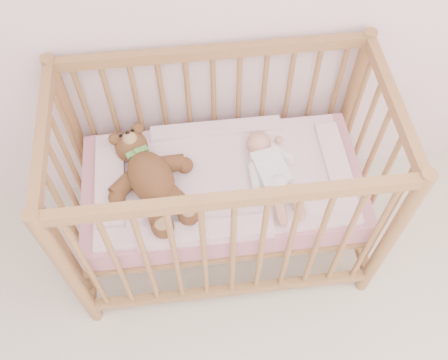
{
  "coord_description": "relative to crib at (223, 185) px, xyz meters",
  "views": [
    {
      "loc": [
        -0.21,
        0.42,
        2.36
      ],
      "look_at": [
        -0.08,
        1.55,
        0.62
      ],
      "focal_mm": 40.0,
      "sensor_mm": 36.0,
      "label": 1
    }
  ],
  "objects": [
    {
      "name": "crib",
      "position": [
        0.0,
        0.0,
        0.0
      ],
      "size": [
        1.36,
        0.76,
        1.0
      ],
      "primitive_type": null,
      "color": "#A36F45",
      "rests_on": "floor"
    },
    {
      "name": "mattress",
      "position": [
        0.0,
        0.0,
        -0.01
      ],
      "size": [
        1.22,
        0.62,
        0.13
      ],
      "primitive_type": "cube",
      "color": "#D1828D",
      "rests_on": "crib"
    },
    {
      "name": "blanket",
      "position": [
        0.0,
        0.0,
        0.06
      ],
      "size": [
        1.1,
        0.58,
        0.06
      ],
      "primitive_type": null,
      "color": "pink",
      "rests_on": "mattress"
    },
    {
      "name": "baby",
      "position": [
        0.2,
        -0.02,
        0.14
      ],
      "size": [
        0.33,
        0.52,
        0.12
      ],
      "primitive_type": null,
      "rotation": [
        0.0,
        0.0,
        0.21
      ],
      "color": "white",
      "rests_on": "blanket"
    },
    {
      "name": "teddy_bear",
      "position": [
        -0.3,
        -0.02,
        0.15
      ],
      "size": [
        0.59,
        0.68,
        0.16
      ],
      "primitive_type": null,
      "rotation": [
        0.0,
        0.0,
        0.42
      ],
      "color": "brown",
      "rests_on": "blanket"
    }
  ]
}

